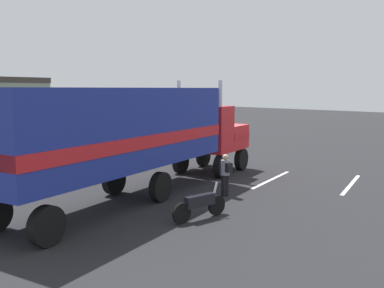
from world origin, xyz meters
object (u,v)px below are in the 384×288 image
(person_bystander, at_px, (225,173))
(parked_bus, at_px, (69,122))
(motorcycle, at_px, (200,204))
(semi_truck, at_px, (137,131))

(person_bystander, relative_size, parked_bus, 0.14)
(person_bystander, distance_m, motorcycle, 3.21)
(semi_truck, distance_m, parked_bus, 12.15)
(parked_bus, bearing_deg, person_bystander, -94.01)
(semi_truck, distance_m, person_bystander, 3.72)
(semi_truck, height_order, parked_bus, semi_truck)
(parked_bus, distance_m, motorcycle, 15.81)
(semi_truck, bearing_deg, motorcycle, -95.01)
(semi_truck, xyz_separation_m, motorcycle, (-0.32, -3.63, -2.04))
(motorcycle, bearing_deg, person_bystander, 26.86)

